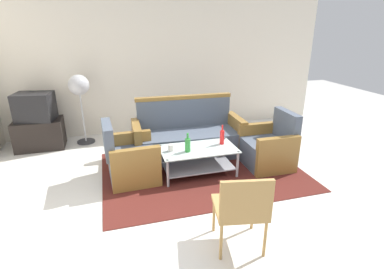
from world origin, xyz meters
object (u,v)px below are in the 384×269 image
television (35,107)px  pedestal_fan (79,89)px  armchair_left (130,160)px  cup (171,148)px  bottle_red (222,137)px  couch (188,137)px  tv_stand (40,134)px  wicker_chair (242,206)px  coffee_table (198,157)px  bottle_green (188,145)px  armchair_right (268,148)px

television → pedestal_fan: (0.75, 0.05, 0.25)m
armchair_left → cup: size_ratio=8.50×
armchair_left → bottle_red: size_ratio=2.86×
armchair_left → couch: bearing=117.3°
armchair_left → television: (-1.45, 1.60, 0.47)m
tv_stand → pedestal_fan: (0.75, 0.05, 0.75)m
bottle_red → wicker_chair: 1.76m
bottle_red → television: (-2.81, 1.67, 0.24)m
cup → wicker_chair: (0.32, -1.65, 0.03)m
bottle_red → cup: size_ratio=2.97×
coffee_table → bottle_green: 0.31m
bottle_red → television: size_ratio=0.44×
television → coffee_table: bearing=154.7°
couch → tv_stand: 2.66m
cup → coffee_table: bearing=-2.7°
armchair_left → bottle_green: 0.85m
bottle_red → cup: (-0.79, -0.05, -0.06)m
bottle_red → cup: bottle_red is taller
armchair_right → cup: 1.55m
coffee_table → television: 3.02m
armchair_left → pedestal_fan: (-0.69, 1.65, 0.73)m
pedestal_fan → coffee_table: bearing=-47.1°
pedestal_fan → cup: bearing=-54.5°
couch → wicker_chair: size_ratio=2.17×
coffee_table → wicker_chair: 1.65m
coffee_table → wicker_chair: bearing=-92.6°
cup → wicker_chair: size_ratio=0.12×
bottle_green → wicker_chair: bearing=-86.3°
couch → bottle_red: size_ratio=6.13×
couch → tv_stand: couch is taller
coffee_table → cup: 0.44m
armchair_right → bottle_red: size_ratio=2.86×
cup → couch: bearing=58.2°
armchair_right → wicker_chair: (-1.21, -1.62, 0.21)m
tv_stand → television: bearing=79.5°
coffee_table → bottle_green: (-0.18, -0.06, 0.24)m
television → bottle_green: bearing=151.6°
armchair_left → coffee_table: (0.97, -0.14, -0.02)m
bottle_green → coffee_table: bearing=20.1°
couch → television: (-2.45, 1.02, 0.44)m
cup → wicker_chair: bearing=-78.9°
bottle_green → armchair_right: bearing=2.3°
armchair_right → pedestal_fan: size_ratio=0.67×
armchair_right → bottle_red: (-0.75, 0.08, 0.24)m
bottle_green → wicker_chair: wicker_chair is taller
cup → tv_stand: size_ratio=0.12×
bottle_red → tv_stand: 3.27m
armchair_right → television: (-3.55, 1.75, 0.47)m
wicker_chair → armchair_left: bearing=127.6°
coffee_table → pedestal_fan: (-1.66, 1.79, 0.74)m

